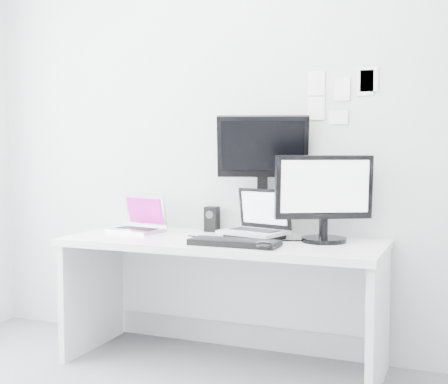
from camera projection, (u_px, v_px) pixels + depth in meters
The scene contains 15 objects.
back_wall at pixel (244, 131), 3.67m from camera, with size 3.60×3.60×0.00m, color #BABCBE.
desk at pixel (222, 303), 3.42m from camera, with size 1.80×0.70×0.73m, color white.
macbook at pixel (136, 213), 3.69m from camera, with size 0.31×0.24×0.24m, color #AFAFB3.
speaker at pixel (212, 219), 3.72m from camera, with size 0.08×0.08×0.15m, color black.
dell_laptop at pixel (253, 213), 3.40m from camera, with size 0.35×0.27×0.29m, color #B6B9BF.
rear_monitor at pixel (262, 174), 3.56m from camera, with size 0.53×0.19×0.72m, color black.
samsung_monitor at pixel (324, 197), 3.28m from camera, with size 0.54×0.25×0.49m, color black.
keyboard at pixel (234, 243), 3.17m from camera, with size 0.48×0.17×0.03m, color black.
mouse at pixel (264, 246), 3.05m from camera, with size 0.12×0.08×0.04m, color black.
wall_note_0 at pixel (316, 83), 3.48m from camera, with size 0.10×0.00×0.14m, color white.
wall_note_1 at pixel (342, 89), 3.43m from camera, with size 0.09×0.00×0.13m, color white.
wall_note_2 at pixel (369, 79), 3.37m from camera, with size 0.10×0.00×0.14m, color white.
wall_note_3 at pixel (338, 117), 3.45m from camera, with size 0.11×0.00×0.08m, color white.
wall_note_4 at pixel (366, 83), 3.38m from camera, with size 0.09×0.00×0.14m, color white.
wall_note_5 at pixel (316, 109), 3.49m from camera, with size 0.10×0.00×0.13m, color white.
Camera 1 is at (1.27, -1.87, 1.23)m, focal length 48.28 mm.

